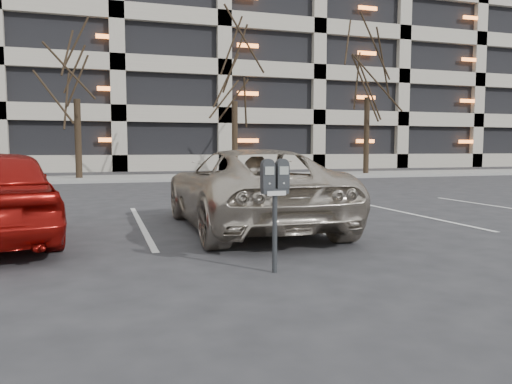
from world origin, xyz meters
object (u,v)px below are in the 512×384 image
parking_meter (275,188)px  suv_silver (249,189)px  tree_d (368,49)px  tree_c (235,54)px  tree_b (75,48)px

parking_meter → suv_silver: size_ratio=0.25×
tree_d → parking_meter: tree_d is taller
tree_c → suv_silver: size_ratio=1.60×
tree_c → suv_silver: tree_c is taller
tree_c → suv_silver: bearing=-103.9°
tree_b → tree_c: tree_c is taller
parking_meter → suv_silver: suv_silver is taller
tree_c → tree_b: bearing=180.0°
tree_b → tree_c: (7.00, 0.00, 0.15)m
tree_c → tree_d: size_ratio=0.90×
parking_meter → suv_silver: 3.22m
tree_b → tree_d: 14.02m
tree_b → tree_d: (14.00, 0.00, 0.79)m
parking_meter → suv_silver: bearing=76.9°
tree_b → parking_meter: size_ratio=6.23×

